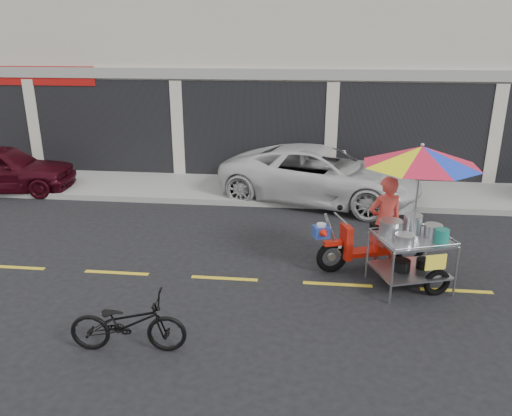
# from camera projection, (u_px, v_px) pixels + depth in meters

# --- Properties ---
(ground) EXTENTS (90.00, 90.00, 0.00)m
(ground) POSITION_uv_depth(u_px,v_px,m) (337.00, 285.00, 8.70)
(ground) COLOR black
(sidewalk) EXTENTS (45.00, 3.00, 0.15)m
(sidewalk) POSITION_uv_depth(u_px,v_px,m) (330.00, 189.00, 13.84)
(sidewalk) COLOR gray
(sidewalk) RESTS_ON ground
(shophouse_block) EXTENTS (36.00, 8.11, 10.40)m
(shophouse_block) POSITION_uv_depth(u_px,v_px,m) (415.00, 32.00, 16.96)
(shophouse_block) COLOR beige
(shophouse_block) RESTS_ON ground
(centerline) EXTENTS (42.00, 0.10, 0.01)m
(centerline) POSITION_uv_depth(u_px,v_px,m) (337.00, 284.00, 8.70)
(centerline) COLOR gold
(centerline) RESTS_ON ground
(maroon_sedan) EXTENTS (4.07, 2.12, 1.32)m
(maroon_sedan) POSITION_uv_depth(u_px,v_px,m) (1.00, 169.00, 13.68)
(maroon_sedan) COLOR #350710
(maroon_sedan) RESTS_ON ground
(white_pickup) EXTENTS (5.55, 3.67, 1.42)m
(white_pickup) POSITION_uv_depth(u_px,v_px,m) (320.00, 175.00, 12.91)
(white_pickup) COLOR silver
(white_pickup) RESTS_ON ground
(near_bicycle) EXTENTS (1.63, 0.69, 0.84)m
(near_bicycle) POSITION_uv_depth(u_px,v_px,m) (128.00, 323.00, 6.76)
(near_bicycle) COLOR black
(near_bicycle) RESTS_ON ground
(food_vendor_rig) EXTENTS (2.91, 2.42, 2.50)m
(food_vendor_rig) POSITION_uv_depth(u_px,v_px,m) (405.00, 194.00, 8.43)
(food_vendor_rig) COLOR black
(food_vendor_rig) RESTS_ON ground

